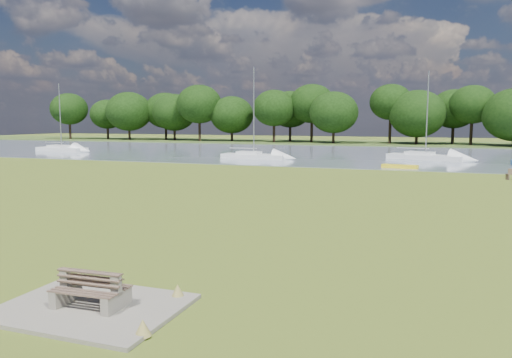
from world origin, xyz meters
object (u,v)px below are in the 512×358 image
(bench_pair, at_px, (91,290))
(sailboat_3, at_px, (253,154))
(kayak, at_px, (400,166))
(sailboat_2, at_px, (425,155))
(sailboat_5, at_px, (61,148))

(bench_pair, distance_m, sailboat_3, 45.44)
(kayak, distance_m, sailboat_2, 11.17)
(bench_pair, relative_size, sailboat_2, 0.18)
(bench_pair, relative_size, kayak, 0.53)
(kayak, xyz_separation_m, sailboat_3, (-16.53, 5.78, 0.34))
(sailboat_5, bearing_deg, sailboat_3, 0.02)
(sailboat_2, height_order, sailboat_5, sailboat_2)
(kayak, height_order, sailboat_2, sailboat_2)
(bench_pair, relative_size, sailboat_3, 0.17)
(bench_pair, distance_m, kayak, 38.25)
(bench_pair, relative_size, sailboat_5, 0.18)
(sailboat_2, height_order, sailboat_3, sailboat_3)
(sailboat_3, bearing_deg, sailboat_5, 176.17)
(sailboat_3, xyz_separation_m, sailboat_5, (-29.88, 3.13, 0.02))
(kayak, xyz_separation_m, sailboat_2, (1.87, 11.01, 0.35))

